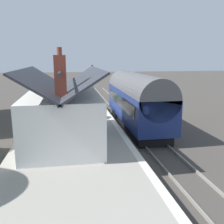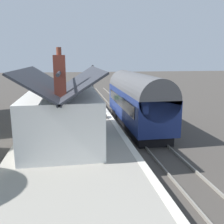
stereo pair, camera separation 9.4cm
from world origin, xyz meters
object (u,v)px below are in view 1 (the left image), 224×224
(planter_edge_far, at_px, (55,110))
(planter_under_sign, at_px, (104,114))
(station_sign_board, at_px, (97,98))
(planter_bench_left, at_px, (69,115))
(bench_mid_platform, at_px, (82,97))
(planter_bench_right, at_px, (72,95))
(station_building, at_px, (63,114))
(planter_by_door, at_px, (97,99))
(lamp_post_platform, at_px, (92,77))
(train, at_px, (136,100))
(bench_near_building, at_px, (81,93))
(planter_corner_building, at_px, (50,100))

(planter_edge_far, bearing_deg, planter_under_sign, -122.41)
(station_sign_board, bearing_deg, planter_bench_left, 138.24)
(bench_mid_platform, bearing_deg, planter_bench_right, 26.49)
(station_building, relative_size, planter_bench_left, 10.90)
(planter_under_sign, xyz_separation_m, planter_bench_right, (9.94, 2.37, 0.12))
(planter_by_door, bearing_deg, lamp_post_platform, 150.95)
(bench_mid_platform, relative_size, station_sign_board, 0.89)
(train, height_order, planter_bench_left, train)
(planter_edge_far, height_order, station_sign_board, station_sign_board)
(bench_near_building, height_order, station_sign_board, station_sign_board)
(station_building, height_order, planter_edge_far, station_building)
(planter_under_sign, bearing_deg, bench_mid_platform, 9.62)
(train, bearing_deg, planter_bench_left, 91.71)
(planter_edge_far, relative_size, station_sign_board, 0.64)
(station_sign_board, bearing_deg, planter_corner_building, 45.20)
(bench_mid_platform, distance_m, lamp_post_platform, 3.27)
(planter_bench_left, relative_size, planter_edge_far, 0.73)
(planter_corner_building, bearing_deg, train, -133.56)
(station_sign_board, bearing_deg, planter_under_sign, -174.03)
(train, distance_m, bench_near_building, 11.77)
(planter_under_sign, height_order, lamp_post_platform, lamp_post_platform)
(bench_near_building, bearing_deg, lamp_post_platform, -170.56)
(planter_under_sign, bearing_deg, lamp_post_platform, 3.45)
(bench_mid_platform, distance_m, planter_edge_far, 5.96)
(station_building, height_order, planter_under_sign, station_building)
(train, xyz_separation_m, planter_under_sign, (0.09, 2.63, -1.13))
(bench_near_building, xyz_separation_m, planter_under_sign, (-10.99, -1.22, -0.19))
(planter_under_sign, distance_m, planter_by_door, 6.74)
(planter_under_sign, height_order, planter_edge_far, planter_under_sign)
(planter_bench_left, bearing_deg, planter_bench_right, -1.80)
(bench_mid_platform, distance_m, planter_bench_left, 8.22)
(planter_bench_right, distance_m, planter_edge_far, 7.62)
(planter_corner_building, xyz_separation_m, planter_bench_left, (-7.05, -1.93, -0.06))
(planter_under_sign, distance_m, planter_edge_far, 4.63)
(station_sign_board, bearing_deg, planter_bench_right, 15.80)
(planter_bench_left, distance_m, station_sign_board, 3.74)
(station_building, xyz_separation_m, planter_bench_left, (4.71, -0.33, -1.12))
(bench_mid_platform, relative_size, planter_bench_left, 1.92)
(station_building, relative_size, planter_by_door, 10.04)
(bench_near_building, distance_m, planter_edge_far, 8.93)
(planter_by_door, xyz_separation_m, planter_bench_right, (3.21, 2.58, -0.00))
(station_building, bearing_deg, planter_bench_right, -2.50)
(planter_by_door, bearing_deg, planter_corner_building, 89.14)
(station_sign_board, bearing_deg, planter_edge_far, 89.90)
(planter_bench_left, height_order, lamp_post_platform, lamp_post_platform)
(bench_near_building, height_order, planter_under_sign, bench_near_building)
(station_building, bearing_deg, planter_edge_far, 6.81)
(station_building, distance_m, station_sign_board, 7.93)
(planter_corner_building, bearing_deg, bench_near_building, -39.06)
(station_building, xyz_separation_m, planter_under_sign, (4.96, -3.02, -1.21))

